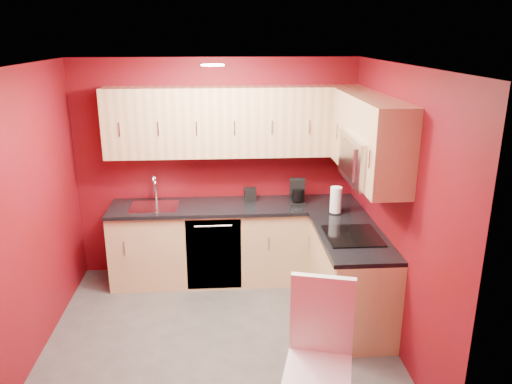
{
  "coord_description": "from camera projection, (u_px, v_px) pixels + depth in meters",
  "views": [
    {
      "loc": [
        0.06,
        -4.09,
        2.75
      ],
      "look_at": [
        0.39,
        0.55,
        1.26
      ],
      "focal_mm": 35.0,
      "sensor_mm": 36.0,
      "label": 1
    }
  ],
  "objects": [
    {
      "name": "upper_cabinets_right",
      "position": [
        367.0,
        129.0,
        4.66
      ],
      "size": [
        0.35,
        1.55,
        0.75
      ],
      "color": "tan",
      "rests_on": "wall_right"
    },
    {
      "name": "wall_left",
      "position": [
        27.0,
        218.0,
        4.24
      ],
      "size": [
        0.0,
        3.0,
        3.0
      ],
      "primitive_type": "plane",
      "rotation": [
        1.57,
        0.0,
        1.57
      ],
      "color": "maroon",
      "rests_on": "floor"
    },
    {
      "name": "napkin_holder",
      "position": [
        250.0,
        195.0,
        5.7
      ],
      "size": [
        0.14,
        0.14,
        0.14
      ],
      "primitive_type": null,
      "rotation": [
        0.0,
        0.0,
        0.01
      ],
      "color": "black",
      "rests_on": "countertop_back"
    },
    {
      "name": "wall_back",
      "position": [
        217.0,
        169.0,
        5.77
      ],
      "size": [
        3.2,
        0.0,
        3.2
      ],
      "primitive_type": "plane",
      "rotation": [
        1.57,
        0.0,
        0.0
      ],
      "color": "maroon",
      "rests_on": "floor"
    },
    {
      "name": "floor",
      "position": [
        219.0,
        337.0,
        4.72
      ],
      "size": [
        3.2,
        3.2,
        0.0
      ],
      "primitive_type": "plane",
      "color": "#55514F",
      "rests_on": "ground"
    },
    {
      "name": "upper_cabinets_back",
      "position": [
        234.0,
        121.0,
        5.44
      ],
      "size": [
        2.8,
        0.35,
        0.75
      ],
      "primitive_type": "cube",
      "color": "tan",
      "rests_on": "wall_back"
    },
    {
      "name": "ceiling",
      "position": [
        212.0,
        65.0,
        3.96
      ],
      "size": [
        3.2,
        3.2,
        0.0
      ],
      "primitive_type": "plane",
      "rotation": [
        3.14,
        0.0,
        0.0
      ],
      "color": "white",
      "rests_on": "wall_back"
    },
    {
      "name": "base_cabinets_back",
      "position": [
        236.0,
        243.0,
        5.74
      ],
      "size": [
        2.8,
        0.6,
        0.87
      ],
      "primitive_type": "cube",
      "color": "#DEC17F",
      "rests_on": "floor"
    },
    {
      "name": "cooktop",
      "position": [
        352.0,
        236.0,
        4.72
      ],
      "size": [
        0.5,
        0.55,
        0.01
      ],
      "primitive_type": "cube",
      "color": "black",
      "rests_on": "countertop_right"
    },
    {
      "name": "wall_right",
      "position": [
        396.0,
        209.0,
        4.45
      ],
      "size": [
        0.0,
        3.0,
        3.0
      ],
      "primitive_type": "plane",
      "rotation": [
        1.57,
        0.0,
        -1.57
      ],
      "color": "maroon",
      "rests_on": "floor"
    },
    {
      "name": "coffee_maker",
      "position": [
        298.0,
        192.0,
        5.57
      ],
      "size": [
        0.18,
        0.23,
        0.28
      ],
      "primitive_type": null,
      "rotation": [
        0.0,
        0.0,
        -0.05
      ],
      "color": "black",
      "rests_on": "countertop_back"
    },
    {
      "name": "downlight",
      "position": [
        213.0,
        65.0,
        4.25
      ],
      "size": [
        0.2,
        0.2,
        0.01
      ],
      "primitive_type": "cylinder",
      "color": "white",
      "rests_on": "ceiling"
    },
    {
      "name": "base_cabinets_right",
      "position": [
        350.0,
        279.0,
        4.91
      ],
      "size": [
        0.6,
        1.3,
        0.87
      ],
      "primitive_type": "cube",
      "color": "#DEC17F",
      "rests_on": "floor"
    },
    {
      "name": "dishwasher_front",
      "position": [
        214.0,
        255.0,
        5.45
      ],
      "size": [
        0.6,
        0.02,
        0.82
      ],
      "primitive_type": "cube",
      "color": "black",
      "rests_on": "base_cabinets_back"
    },
    {
      "name": "sink",
      "position": [
        154.0,
        203.0,
        5.53
      ],
      "size": [
        0.52,
        0.42,
        0.35
      ],
      "color": "silver",
      "rests_on": "countertop_back"
    },
    {
      "name": "countertop_right",
      "position": [
        352.0,
        237.0,
        4.76
      ],
      "size": [
        0.63,
        1.27,
        0.04
      ],
      "primitive_type": "cube",
      "color": "black",
      "rests_on": "base_cabinets_right"
    },
    {
      "name": "dining_chair",
      "position": [
        318.0,
        363.0,
        3.46
      ],
      "size": [
        0.56,
        0.58,
        1.13
      ],
      "primitive_type": null,
      "rotation": [
        0.0,
        0.0,
        -0.27
      ],
      "color": "white",
      "rests_on": "floor"
    },
    {
      "name": "microwave",
      "position": [
        370.0,
        159.0,
        4.5
      ],
      "size": [
        0.42,
        0.76,
        0.42
      ],
      "color": "silver",
      "rests_on": "upper_cabinets_right"
    },
    {
      "name": "wall_front",
      "position": [
        214.0,
        301.0,
        2.92
      ],
      "size": [
        3.2,
        0.0,
        3.2
      ],
      "primitive_type": "plane",
      "rotation": [
        -1.57,
        0.0,
        0.0
      ],
      "color": "maroon",
      "rests_on": "floor"
    },
    {
      "name": "countertop_back",
      "position": [
        235.0,
        206.0,
        5.59
      ],
      "size": [
        2.8,
        0.63,
        0.04
      ],
      "primitive_type": "cube",
      "color": "black",
      "rests_on": "base_cabinets_back"
    },
    {
      "name": "paper_towel",
      "position": [
        336.0,
        200.0,
        5.29
      ],
      "size": [
        0.17,
        0.17,
        0.29
      ],
      "primitive_type": null,
      "rotation": [
        0.0,
        0.0,
        0.07
      ],
      "color": "white",
      "rests_on": "countertop_right"
    }
  ]
}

